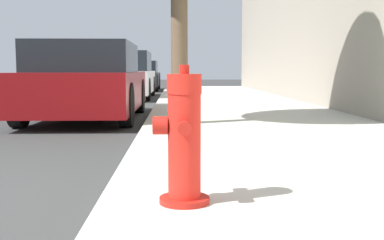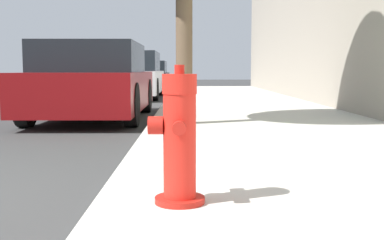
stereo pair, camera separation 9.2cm
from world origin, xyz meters
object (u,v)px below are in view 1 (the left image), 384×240
Objects in this scene: fire_hydrant at (184,141)px; parked_car_mid at (125,76)px; parked_car_near at (87,82)px; parked_car_far at (137,76)px.

parked_car_mid reaches higher than fire_hydrant.
parked_car_near is 1.09× the size of parked_car_far.
parked_car_mid is 5.59m from parked_car_far.
fire_hydrant is 0.18× the size of parked_car_mid.
parked_car_near is at bearing -90.19° from parked_car_mid.
parked_car_near is at bearing 105.48° from fire_hydrant.
parked_car_far is at bearing 90.90° from parked_car_mid.
parked_car_near reaches higher than fire_hydrant.
parked_car_far reaches higher than fire_hydrant.
parked_car_mid is 1.18× the size of parked_car_far.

